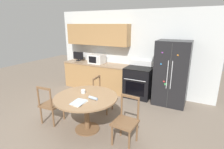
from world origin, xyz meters
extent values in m
plane|color=gray|center=(0.00, 0.00, 0.00)|extent=(14.00, 14.00, 0.00)
cube|color=silver|center=(0.00, 2.65, 1.30)|extent=(5.20, 0.10, 2.60)
cube|color=#AD7F4C|center=(-1.08, 2.43, 1.84)|extent=(2.25, 0.34, 0.68)
cube|color=#AD7F4C|center=(-1.08, 2.29, 0.43)|extent=(2.25, 0.62, 0.86)
cube|color=#997A5B|center=(-1.08, 2.29, 0.88)|extent=(2.27, 0.64, 0.03)
cube|color=black|center=(1.41, 2.22, 0.88)|extent=(0.86, 0.71, 1.76)
cube|color=#333333|center=(1.41, 1.86, 0.88)|extent=(0.01, 0.01, 1.69)
cylinder|color=silver|center=(1.36, 1.85, 0.93)|extent=(0.02, 0.02, 0.74)
cylinder|color=silver|center=(1.46, 1.85, 0.93)|extent=(0.02, 0.02, 0.74)
cube|color=purple|center=(1.18, 1.86, 1.48)|extent=(0.04, 0.01, 0.03)
cube|color=#3FB259|center=(1.34, 1.86, 0.66)|extent=(0.07, 0.01, 0.05)
cube|color=orange|center=(1.56, 1.86, 1.45)|extent=(0.04, 0.01, 0.03)
cube|color=red|center=(1.29, 1.86, 0.73)|extent=(0.04, 0.01, 0.03)
cube|color=black|center=(1.41, 1.86, 0.78)|extent=(0.05, 0.01, 0.04)
cube|color=#338CD8|center=(1.18, 1.86, 1.19)|extent=(0.04, 0.01, 0.03)
cube|color=black|center=(0.46, 2.26, 0.45)|extent=(0.79, 0.64, 0.90)
cube|color=black|center=(0.46, 1.94, 0.36)|extent=(0.57, 0.01, 0.40)
cylinder|color=silver|center=(0.46, 1.91, 0.63)|extent=(0.65, 0.02, 0.02)
cube|color=black|center=(0.46, 2.26, 0.91)|extent=(0.79, 0.64, 0.02)
cube|color=white|center=(0.46, 2.55, 1.00)|extent=(0.79, 0.06, 0.16)
cube|color=white|center=(-1.04, 2.29, 1.05)|extent=(0.49, 0.39, 0.30)
cube|color=black|center=(-1.08, 2.10, 1.05)|extent=(0.29, 0.01, 0.21)
cube|color=silver|center=(-0.86, 2.10, 1.05)|extent=(0.10, 0.01, 0.22)
cylinder|color=black|center=(-1.85, 2.34, 0.91)|extent=(0.16, 0.16, 0.02)
cylinder|color=black|center=(-1.85, 2.34, 0.94)|extent=(0.03, 0.03, 0.04)
cube|color=black|center=(-1.85, 2.34, 1.09)|extent=(0.41, 0.05, 0.26)
cylinder|color=#997551|center=(0.09, 0.07, 0.74)|extent=(1.29, 1.29, 0.03)
cylinder|color=brown|center=(0.09, 0.07, 0.38)|extent=(0.11, 0.11, 0.70)
cylinder|color=brown|center=(0.09, 0.07, 0.01)|extent=(0.52, 0.52, 0.03)
cube|color=brown|center=(0.98, 0.02, 0.43)|extent=(0.44, 0.44, 0.04)
cylinder|color=brown|center=(1.14, -0.16, 0.21)|extent=(0.04, 0.04, 0.41)
cylinder|color=brown|center=(0.80, -0.14, 0.21)|extent=(0.04, 0.04, 0.41)
cylinder|color=brown|center=(1.16, 0.18, 0.21)|extent=(0.04, 0.04, 0.41)
cylinder|color=brown|center=(0.82, 0.20, 0.21)|extent=(0.04, 0.04, 0.41)
cylinder|color=brown|center=(1.16, 0.20, 0.68)|extent=(0.04, 0.04, 0.45)
cylinder|color=brown|center=(0.82, 0.22, 0.68)|extent=(0.04, 0.04, 0.45)
cube|color=brown|center=(0.99, 0.21, 0.88)|extent=(0.35, 0.06, 0.04)
cube|color=brown|center=(-0.01, 0.95, 0.43)|extent=(0.45, 0.45, 0.04)
cylinder|color=brown|center=(0.15, 1.13, 0.21)|extent=(0.04, 0.04, 0.41)
cylinder|color=brown|center=(0.17, 0.79, 0.21)|extent=(0.04, 0.04, 0.41)
cylinder|color=brown|center=(-0.20, 1.11, 0.21)|extent=(0.04, 0.04, 0.41)
cylinder|color=brown|center=(-0.17, 0.77, 0.21)|extent=(0.04, 0.04, 0.41)
cylinder|color=brown|center=(-0.21, 1.11, 0.68)|extent=(0.04, 0.04, 0.45)
cylinder|color=brown|center=(-0.19, 0.77, 0.68)|extent=(0.04, 0.04, 0.45)
cube|color=brown|center=(-0.20, 0.94, 0.88)|extent=(0.06, 0.35, 0.04)
cube|color=brown|center=(-0.79, -0.03, 0.43)|extent=(0.45, 0.45, 0.04)
cylinder|color=brown|center=(-0.98, 0.13, 0.21)|extent=(0.04, 0.04, 0.41)
cylinder|color=brown|center=(-0.63, 0.15, 0.21)|extent=(0.04, 0.04, 0.41)
cylinder|color=brown|center=(-0.95, -0.22, 0.21)|extent=(0.04, 0.04, 0.41)
cylinder|color=brown|center=(-0.61, -0.19, 0.21)|extent=(0.04, 0.04, 0.41)
cylinder|color=brown|center=(-0.95, -0.23, 0.68)|extent=(0.04, 0.04, 0.45)
cylinder|color=brown|center=(-0.61, -0.21, 0.68)|extent=(0.04, 0.04, 0.45)
cube|color=brown|center=(-0.78, -0.22, 0.88)|extent=(0.35, 0.06, 0.04)
cylinder|color=silver|center=(-0.06, 0.18, 0.80)|extent=(0.09, 0.09, 0.08)
cylinder|color=#8C4C99|center=(-0.06, 0.18, 0.78)|extent=(0.08, 0.08, 0.04)
cylinder|color=#A3BCDB|center=(0.30, 0.01, 0.79)|extent=(0.20, 0.08, 0.05)
cube|color=white|center=(0.15, -0.25, 0.76)|extent=(0.24, 0.31, 0.01)
cube|color=beige|center=(0.15, -0.25, 0.77)|extent=(0.23, 0.30, 0.01)
cube|color=silver|center=(0.15, -0.25, 0.78)|extent=(0.25, 0.32, 0.01)
camera|label=1|loc=(2.06, -2.60, 2.17)|focal=28.00mm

